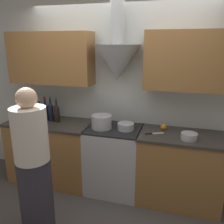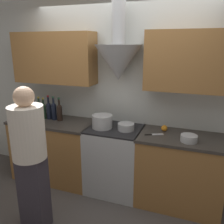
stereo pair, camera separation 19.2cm
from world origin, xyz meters
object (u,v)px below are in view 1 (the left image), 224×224
object	(u,v)px
wine_bottle_1	(24,110)
mixing_bowl	(126,126)
wine_bottle_0	(19,109)
wine_bottle_4	(40,112)
wine_bottle_2	(30,111)
wine_bottle_5	(46,111)
orange_fruit	(164,127)
stove_range	(114,159)
stock_pot	(102,122)
saucepan	(189,136)
wine_bottle_7	(57,113)
wine_bottle_6	(51,111)
wine_bottle_3	(35,110)
person_foreground_left	(32,157)

from	to	relation	value
wine_bottle_1	mixing_bowl	world-z (taller)	wine_bottle_1
wine_bottle_0	wine_bottle_4	distance (m)	0.36
wine_bottle_2	wine_bottle_5	size ratio (longest dim) A/B	0.90
wine_bottle_2	orange_fruit	world-z (taller)	wine_bottle_2
stove_range	wine_bottle_2	xyz separation A→B (m)	(-1.30, 0.04, 0.58)
stock_pot	saucepan	world-z (taller)	stock_pot
wine_bottle_7	orange_fruit	distance (m)	1.49
wine_bottle_6	stock_pot	distance (m)	0.80
wine_bottle_1	wine_bottle_6	size ratio (longest dim) A/B	0.97
wine_bottle_2	wine_bottle_3	bearing A→B (deg)	2.64
stove_range	person_foreground_left	size ratio (longest dim) A/B	0.57
wine_bottle_0	wine_bottle_6	size ratio (longest dim) A/B	0.99
person_foreground_left	wine_bottle_6	bearing A→B (deg)	109.71
wine_bottle_1	wine_bottle_6	bearing A→B (deg)	2.23
wine_bottle_0	person_foreground_left	bearing A→B (deg)	-48.50
stock_pot	orange_fruit	xyz separation A→B (m)	(0.79, 0.16, -0.05)
wine_bottle_7	stock_pot	world-z (taller)	wine_bottle_7
wine_bottle_2	wine_bottle_4	xyz separation A→B (m)	(0.17, -0.01, 0.00)
wine_bottle_3	wine_bottle_4	distance (m)	0.09
wine_bottle_6	wine_bottle_7	bearing A→B (deg)	-7.69
wine_bottle_0	stock_pot	xyz separation A→B (m)	(1.32, -0.07, -0.06)
wine_bottle_7	wine_bottle_5	bearing A→B (deg)	174.72
wine_bottle_3	orange_fruit	distance (m)	1.85
wine_bottle_2	stock_pot	world-z (taller)	wine_bottle_2
wine_bottle_2	wine_bottle_7	distance (m)	0.44
wine_bottle_5	mixing_bowl	distance (m)	1.21
wine_bottle_5	mixing_bowl	bearing A→B (deg)	-2.96
wine_bottle_2	wine_bottle_6	world-z (taller)	wine_bottle_6
wine_bottle_2	saucepan	bearing A→B (deg)	-4.37
wine_bottle_0	saucepan	xyz separation A→B (m)	(2.42, -0.16, -0.10)
wine_bottle_7	stock_pot	xyz separation A→B (m)	(0.69, -0.07, -0.05)
stock_pot	wine_bottle_3	bearing A→B (deg)	175.34
wine_bottle_1	person_foreground_left	size ratio (longest dim) A/B	0.21
wine_bottle_1	saucepan	size ratio (longest dim) A/B	1.78
stove_range	wine_bottle_2	size ratio (longest dim) A/B	2.88
wine_bottle_1	saucepan	xyz separation A→B (m)	(2.34, -0.16, -0.10)
wine_bottle_1	wine_bottle_4	size ratio (longest dim) A/B	1.06
wine_bottle_5	stove_range	bearing A→B (deg)	-2.65
wine_bottle_2	wine_bottle_4	bearing A→B (deg)	-2.64
wine_bottle_6	stock_pot	bearing A→B (deg)	-6.02
stove_range	wine_bottle_6	size ratio (longest dim) A/B	2.65
stove_range	wine_bottle_4	bearing A→B (deg)	178.25
wine_bottle_4	saucepan	world-z (taller)	wine_bottle_4
wine_bottle_6	wine_bottle_5	bearing A→B (deg)	177.54
wine_bottle_6	orange_fruit	bearing A→B (deg)	2.64
wine_bottle_7	wine_bottle_6	bearing A→B (deg)	172.31
stove_range	wine_bottle_5	size ratio (longest dim) A/B	2.61
wine_bottle_0	mixing_bowl	bearing A→B (deg)	-1.70
mixing_bowl	orange_fruit	xyz separation A→B (m)	(0.47, 0.13, -0.01)
wine_bottle_2	wine_bottle_3	world-z (taller)	wine_bottle_3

